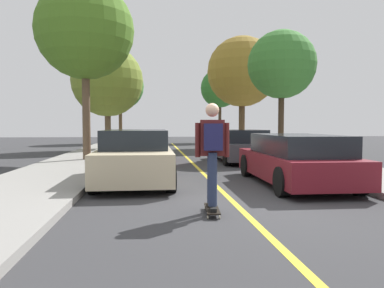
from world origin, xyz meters
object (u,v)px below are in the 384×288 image
street_tree_right_far (220,88)px  parked_car_right_nearest (295,159)px  parked_car_left_near (142,145)px  skateboard (212,209)px  skateboarder (212,149)px  fire_hydrant (350,165)px  parked_car_right_near (241,146)px  street_tree_right_near (242,72)px  parked_car_left_nearest (136,156)px  street_tree_left_near (107,81)px  street_tree_left_nearest (85,31)px  street_tree_left_far (120,86)px  street_tree_right_nearest (282,65)px

street_tree_right_far → parked_car_right_nearest: bearing=-95.6°
parked_car_left_near → skateboard: parked_car_left_near is taller
skateboard → skateboarder: (-0.00, -0.03, 1.03)m
street_tree_right_far → fire_hydrant: size_ratio=8.85×
parked_car_right_near → skateboarder: size_ratio=2.27×
street_tree_right_near → street_tree_right_far: 7.85m
street_tree_right_far → skateboard: size_ratio=7.25×
parked_car_right_near → skateboarder: skateboarder is taller
parked_car_left_nearest → street_tree_left_near: size_ratio=0.74×
fire_hydrant → parked_car_left_nearest: bearing=171.9°
skateboard → skateboarder: bearing=-94.6°
parked_car_right_nearest → street_tree_left_nearest: 9.88m
fire_hydrant → skateboard: bearing=-145.0°
parked_car_left_near → skateboard: 9.68m
parked_car_left_nearest → parked_car_left_near: 5.90m
street_tree_right_near → fire_hydrant: bearing=-92.7°
street_tree_right_far → skateboarder: (-4.78, -25.21, -3.53)m
street_tree_left_far → skateboard: (3.64, -24.66, -4.59)m
parked_car_right_near → street_tree_left_nearest: (-6.23, 0.43, 4.57)m
street_tree_left_far → street_tree_right_near: bearing=-41.1°
skateboard → parked_car_left_nearest: bearing=111.7°
street_tree_left_near → street_tree_right_nearest: street_tree_left_near is taller
street_tree_left_far → street_tree_right_nearest: bearing=-60.2°
parked_car_right_near → street_tree_left_far: 17.75m
fire_hydrant → skateboard: fire_hydrant is taller
street_tree_left_far → fire_hydrant: 23.50m
parked_car_right_nearest → fire_hydrant: size_ratio=6.48×
street_tree_left_nearest → street_tree_right_near: bearing=44.9°
skateboarder → street_tree_right_near: bearing=74.6°
parked_car_right_nearest → street_tree_left_near: (-6.23, 13.23, 3.44)m
parked_car_left_nearest → fire_hydrant: bearing=-8.1°
parked_car_right_near → street_tree_right_nearest: (2.19, 1.44, 3.55)m
parked_car_right_nearest → skateboard: 3.85m
parked_car_right_nearest → street_tree_left_nearest: bearing=135.3°
street_tree_right_near → skateboarder: street_tree_right_near is taller
parked_car_left_near → street_tree_left_far: size_ratio=0.73×
street_tree_left_nearest → skateboard: (3.64, -8.95, -5.15)m
parked_car_left_nearest → street_tree_right_nearest: size_ratio=0.80×
street_tree_right_near → skateboard: bearing=-105.4°
parked_car_left_near → skateboard: size_ratio=5.51×
street_tree_left_nearest → street_tree_left_far: 15.72m
parked_car_right_nearest → skateboard: size_ratio=5.30×
parked_car_right_near → fire_hydrant: (1.50, -5.66, -0.17)m
skateboarder → parked_car_left_near: bearing=98.6°
parked_car_left_near → parked_car_right_near: bearing=-14.3°
street_tree_left_near → fire_hydrant: (7.73, -13.16, -3.60)m
street_tree_right_nearest → parked_car_left_near: bearing=-176.2°
parked_car_right_near → street_tree_left_nearest: street_tree_left_nearest is taller
street_tree_left_near → parked_car_left_nearest: bearing=-80.0°
street_tree_left_near → street_tree_right_near: 8.56m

